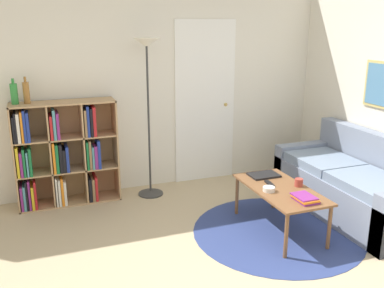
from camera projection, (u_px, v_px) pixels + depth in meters
The scene contains 14 objects.
wall_back at pixel (167, 84), 5.28m from camera, with size 7.04×0.11×2.60m.
wall_right at pixel (376, 90), 4.76m from camera, with size 0.08×5.61×2.60m.
rug at pixel (277, 232), 4.29m from camera, with size 1.69×1.69×0.01m.
bookshelf at pixel (62, 155), 4.84m from camera, with size 1.13×0.34×1.18m.
floor_lamp at pixel (147, 69), 4.81m from camera, with size 0.30×0.30×1.86m.
couch at pixel (355, 186), 4.67m from camera, with size 0.82×1.82×0.86m.
coffee_table at pixel (280, 192), 4.22m from camera, with size 0.54×1.05×0.45m.
laptop at pixel (264, 175), 4.53m from camera, with size 0.31×0.22×0.02m.
bowl at pixel (269, 189), 4.12m from camera, with size 0.12×0.12×0.04m.
book_stack_on_table at pixel (305, 198), 3.89m from camera, with size 0.17×0.24×0.05m.
cup at pixel (299, 182), 4.24m from camera, with size 0.08×0.08×0.08m.
remote at pixel (270, 184), 4.29m from camera, with size 0.07×0.17×0.02m.
bottle_left at pixel (14, 94), 4.52m from camera, with size 0.08×0.08×0.27m.
bottle_middle at pixel (26, 92), 4.55m from camera, with size 0.07×0.07×0.29m.
Camera 1 is at (-1.54, -2.42, 2.03)m, focal length 40.00 mm.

